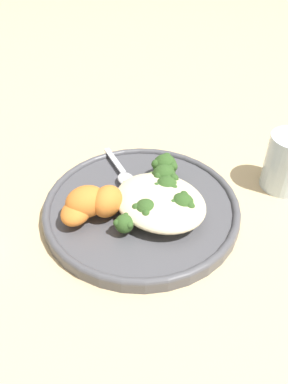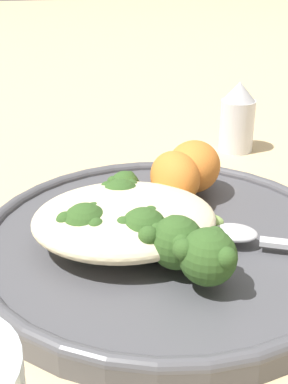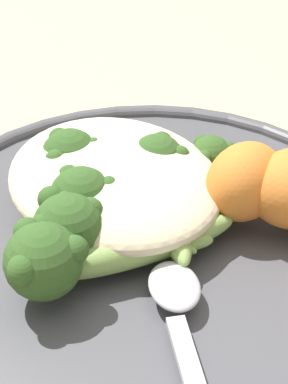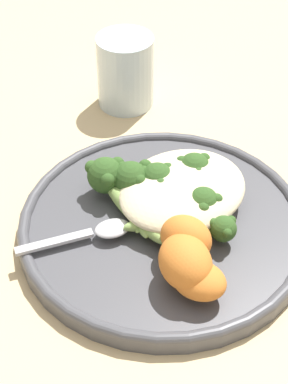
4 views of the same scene
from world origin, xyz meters
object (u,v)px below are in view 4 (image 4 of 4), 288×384
(broccoli_stalk_1, at_px, (190,208))
(broccoli_stalk_3, at_px, (156,184))
(plate, at_px, (166,223))
(water_glass, at_px, (125,71))
(quinoa_mound, at_px, (183,190))
(broccoli_stalk_0, at_px, (203,228))
(broccoli_stalk_2, at_px, (187,178))
(spoon, at_px, (96,230))
(sweet_potato_chunk_1, at_px, (185,262))
(broccoli_stalk_4, at_px, (136,185))
(sweet_potato_chunk_2, at_px, (199,280))
(sweet_potato_chunk_0, at_px, (186,238))
(broccoli_stalk_5, at_px, (116,188))

(broccoli_stalk_1, bearing_deg, broccoli_stalk_3, 115.88)
(plate, bearing_deg, water_glass, -120.24)
(quinoa_mound, height_order, broccoli_stalk_1, broccoli_stalk_1)
(quinoa_mound, xyz_separation_m, broccoli_stalk_0, (0.02, 0.05, -0.00))
(broccoli_stalk_2, height_order, broccoli_stalk_3, same)
(broccoli_stalk_3, bearing_deg, spoon, 145.36)
(sweet_potato_chunk_1, bearing_deg, broccoli_stalk_4, -109.05)
(quinoa_mound, relative_size, sweet_potato_chunk_2, 2.75)
(quinoa_mound, bearing_deg, broccoli_stalk_4, -48.18)
(plate, relative_size, sweet_potato_chunk_0, 5.85)
(plate, bearing_deg, broccoli_stalk_4, -84.23)
(broccoli_stalk_2, xyz_separation_m, water_glass, (-0.08, -0.19, 0.01))
(spoon, bearing_deg, sweet_potato_chunk_1, 125.50)
(sweet_potato_chunk_0, bearing_deg, broccoli_stalk_5, -89.68)
(sweet_potato_chunk_2, bearing_deg, broccoli_stalk_3, -115.08)
(quinoa_mound, bearing_deg, plate, 11.65)
(plate, distance_m, spoon, 0.07)
(plate, distance_m, water_glass, 0.24)
(broccoli_stalk_3, bearing_deg, quinoa_mound, -90.92)
(broccoli_stalk_5, bearing_deg, broccoli_stalk_2, -111.78)
(plate, height_order, broccoli_stalk_4, broccoli_stalk_4)
(broccoli_stalk_3, bearing_deg, broccoli_stalk_5, 111.02)
(broccoli_stalk_2, bearing_deg, broccoli_stalk_4, 139.32)
(broccoli_stalk_4, bearing_deg, broccoli_stalk_0, -141.09)
(broccoli_stalk_4, relative_size, sweet_potato_chunk_1, 1.58)
(broccoli_stalk_2, height_order, water_glass, water_glass)
(broccoli_stalk_3, distance_m, broccoli_stalk_4, 0.02)
(broccoli_stalk_3, xyz_separation_m, water_glass, (-0.11, -0.18, 0.01))
(broccoli_stalk_1, height_order, sweet_potato_chunk_2, broccoli_stalk_1)
(spoon, xyz_separation_m, water_glass, (-0.19, -0.18, 0.02))
(plate, distance_m, broccoli_stalk_2, 0.05)
(broccoli_stalk_3, bearing_deg, broccoli_stalk_4, 107.14)
(broccoli_stalk_2, height_order, sweet_potato_chunk_1, sweet_potato_chunk_1)
(plate, distance_m, sweet_potato_chunk_0, 0.06)
(quinoa_mound, bearing_deg, broccoli_stalk_5, -42.65)
(broccoli_stalk_1, distance_m, broccoli_stalk_5, 0.08)
(broccoli_stalk_1, distance_m, water_glass, 0.25)
(broccoli_stalk_3, bearing_deg, sweet_potato_chunk_1, -153.92)
(broccoli_stalk_0, relative_size, broccoli_stalk_4, 0.92)
(broccoli_stalk_1, height_order, broccoli_stalk_3, broccoli_stalk_3)
(plate, xyz_separation_m, spoon, (0.07, -0.03, 0.01))
(broccoli_stalk_4, relative_size, water_glass, 1.00)
(broccoli_stalk_2, xyz_separation_m, sweet_potato_chunk_2, (0.09, 0.11, -0.00))
(broccoli_stalk_5, bearing_deg, quinoa_mound, -125.51)
(broccoli_stalk_5, bearing_deg, broccoli_stalk_1, -145.10)
(spoon, bearing_deg, quinoa_mound, -171.80)
(broccoli_stalk_1, xyz_separation_m, broccoli_stalk_5, (0.04, -0.07, 0.00))
(broccoli_stalk_2, xyz_separation_m, broccoli_stalk_3, (0.03, -0.01, 0.00))
(plate, xyz_separation_m, broccoli_stalk_2, (-0.04, -0.02, 0.03))
(broccoli_stalk_5, height_order, spoon, broccoli_stalk_5)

